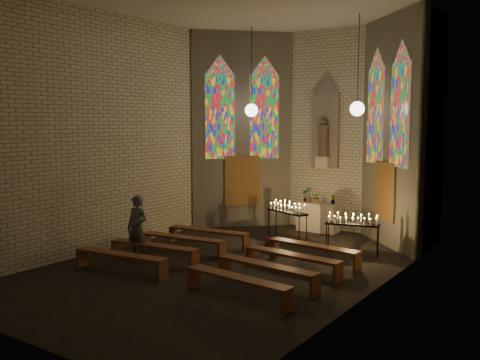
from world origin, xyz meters
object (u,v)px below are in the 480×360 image
object	(u,v)px
votive_stand_left	(287,209)
visitor	(137,228)
aisle_flower_pot	(267,244)
votive_stand_right	(353,221)
altar	(318,217)

from	to	relation	value
votive_stand_left	visitor	distance (m)	5.00
votive_stand_left	aisle_flower_pot	bearing A→B (deg)	-60.64
aisle_flower_pot	votive_stand_left	world-z (taller)	votive_stand_left
votive_stand_right	altar	bearing A→B (deg)	119.30
altar	aisle_flower_pot	xyz separation A→B (m)	(0.06, -3.48, -0.28)
altar	visitor	xyz separation A→B (m)	(-2.36, -6.37, 0.40)
visitor	votive_stand_right	bearing A→B (deg)	38.22
altar	votive_stand_right	size ratio (longest dim) A/B	0.89
votive_stand_right	visitor	bearing A→B (deg)	-153.47
aisle_flower_pot	visitor	size ratio (longest dim) A/B	0.24
altar	votive_stand_right	xyz separation A→B (m)	(2.28, -2.42, 0.47)
visitor	altar	bearing A→B (deg)	67.46
altar	aisle_flower_pot	size ratio (longest dim) A/B	3.21
aisle_flower_pot	votive_stand_left	distance (m)	1.80
votive_stand_left	votive_stand_right	world-z (taller)	votive_stand_left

